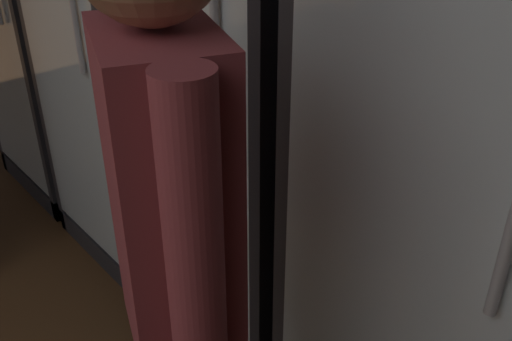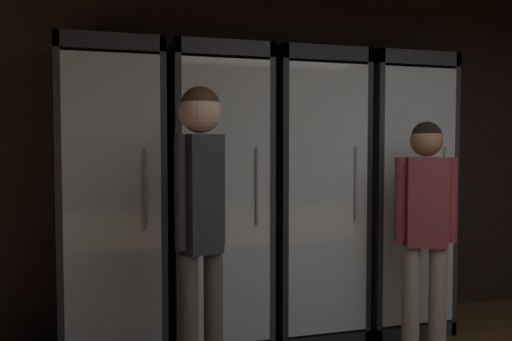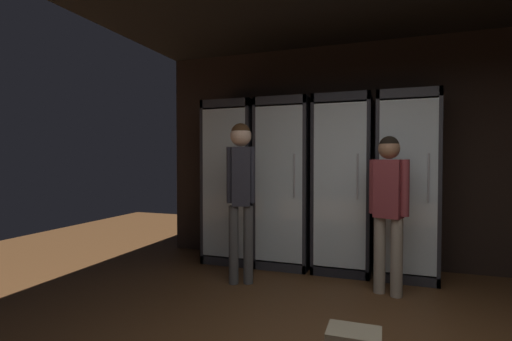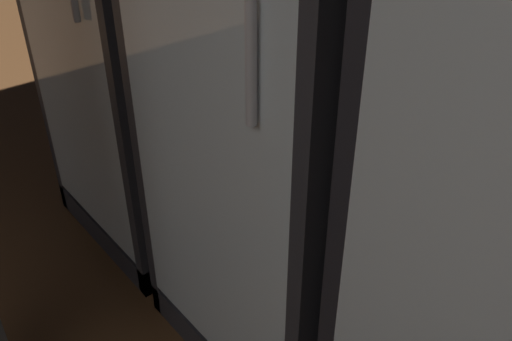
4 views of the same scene
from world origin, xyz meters
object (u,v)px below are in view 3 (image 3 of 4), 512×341
cooler_far_left (235,183)px  cooler_left (286,184)px  cooler_center (343,185)px  cooler_right (406,187)px  shopper_near (241,183)px  shopper_far (389,199)px

cooler_far_left → cooler_left: bearing=0.0°
cooler_center → cooler_right: (0.71, -0.00, -0.00)m
cooler_left → cooler_center: (0.71, 0.00, 0.00)m
shopper_near → shopper_far: 1.50m
shopper_far → cooler_far_left: bearing=159.7°
cooler_far_left → cooler_center: bearing=0.1°
cooler_left → cooler_center: bearing=0.1°
cooler_center → shopper_far: cooler_center is taller
cooler_left → shopper_far: bearing=-30.3°
cooler_left → cooler_center: 0.71m
cooler_far_left → cooler_right: bearing=-0.0°
cooler_center → shopper_far: size_ratio=1.33×
shopper_near → shopper_far: size_ratio=1.10×
cooler_right → shopper_far: bearing=-105.0°
cooler_right → shopper_far: 0.74m
cooler_far_left → cooler_center: size_ratio=1.00×
cooler_right → shopper_near: (-1.68, -0.89, 0.07)m
cooler_center → shopper_far: 0.88m
cooler_left → shopper_near: 0.93m
shopper_near → shopper_far: (1.49, 0.18, -0.14)m
cooler_right → cooler_center: bearing=179.8°
shopper_near → cooler_far_left: bearing=116.4°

